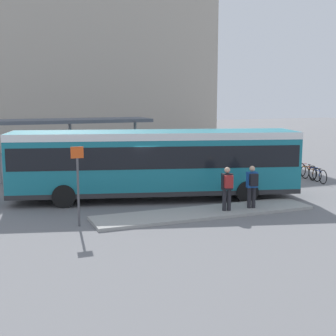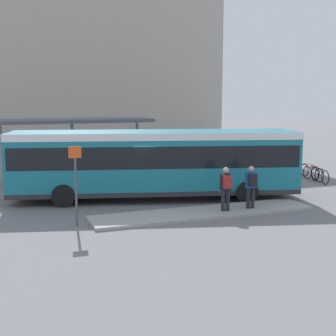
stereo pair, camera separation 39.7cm
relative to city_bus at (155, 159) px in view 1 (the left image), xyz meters
The scene contains 12 objects.
ground_plane 1.76m from the city_bus, 164.88° to the left, with size 120.00×120.00×0.00m, color slate.
curb_island 3.76m from the city_bus, 75.14° to the right, with size 8.78×1.80×0.12m.
city_bus is the anchor object (origin of this frame).
pedestrian_waiting 4.51m from the city_bus, 51.39° to the right, with size 0.45×0.49×1.69m.
pedestrian_companion 3.94m from the city_bus, 64.60° to the right, with size 0.45×0.49×1.70m.
bicycle_blue 9.47m from the city_bus, ahead, with size 0.48×1.76×0.76m.
bicycle_orange 9.62m from the city_bus, ahead, with size 0.48×1.72×0.74m.
bicycle_red 10.01m from the city_bus, 11.44° to the left, with size 0.48×1.79×0.77m.
station_shelter 6.81m from the city_bus, 112.94° to the left, with size 8.57×2.53×3.28m.
potted_planter_near_shelter 4.28m from the city_bus, 75.55° to the left, with size 0.86×0.86×1.32m.
platform_sign 5.07m from the city_bus, 141.79° to the right, with size 0.44×0.08×2.80m.
station_building 27.59m from the city_bus, 85.50° to the left, with size 22.78×12.95×17.68m.
Camera 1 is at (-6.91, -19.03, 4.52)m, focal length 50.00 mm.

